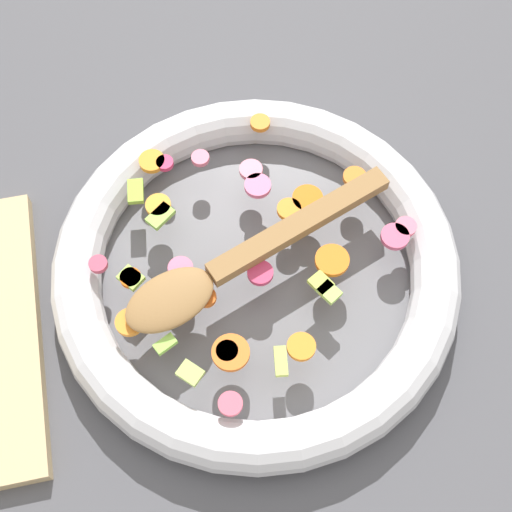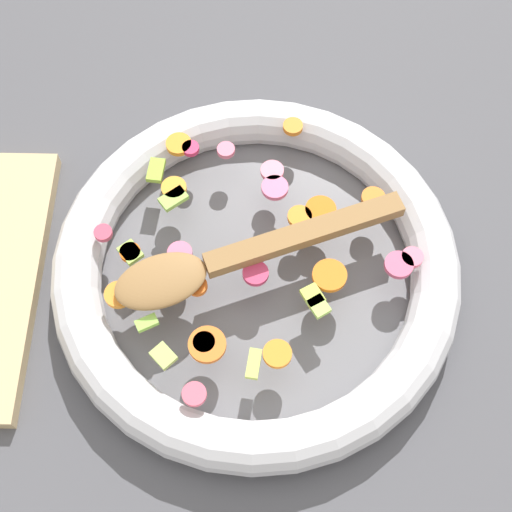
{
  "view_description": "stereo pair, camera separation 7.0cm",
  "coord_description": "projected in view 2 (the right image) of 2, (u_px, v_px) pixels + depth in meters",
  "views": [
    {
      "loc": [
        -0.31,
        0.06,
        0.68
      ],
      "look_at": [
        0.0,
        0.0,
        0.05
      ],
      "focal_mm": 50.0,
      "sensor_mm": 36.0,
      "label": 1
    },
    {
      "loc": [
        -0.31,
        -0.01,
        0.68
      ],
      "look_at": [
        0.0,
        0.0,
        0.05
      ],
      "focal_mm": 50.0,
      "sensor_mm": 36.0,
      "label": 2
    }
  ],
  "objects": [
    {
      "name": "chopped_vegetables",
      "position": [
        245.0,
        249.0,
        0.7
      ],
      "size": [
        0.33,
        0.33,
        0.01
      ],
      "color": "orange",
      "rests_on": "skillet"
    },
    {
      "name": "ground_plane",
      "position": [
        256.0,
        277.0,
        0.75
      ],
      "size": [
        4.0,
        4.0,
        0.0
      ],
      "primitive_type": "plane",
      "color": "#4C4C51"
    },
    {
      "name": "wooden_spoon",
      "position": [
        230.0,
        258.0,
        0.69
      ],
      "size": [
        0.14,
        0.29,
        0.01
      ],
      "color": "olive",
      "rests_on": "chopped_vegetables"
    },
    {
      "name": "skillet",
      "position": [
        256.0,
        268.0,
        0.73
      ],
      "size": [
        0.41,
        0.41,
        0.05
      ],
      "color": "slate",
      "rests_on": "ground_plane"
    }
  ]
}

